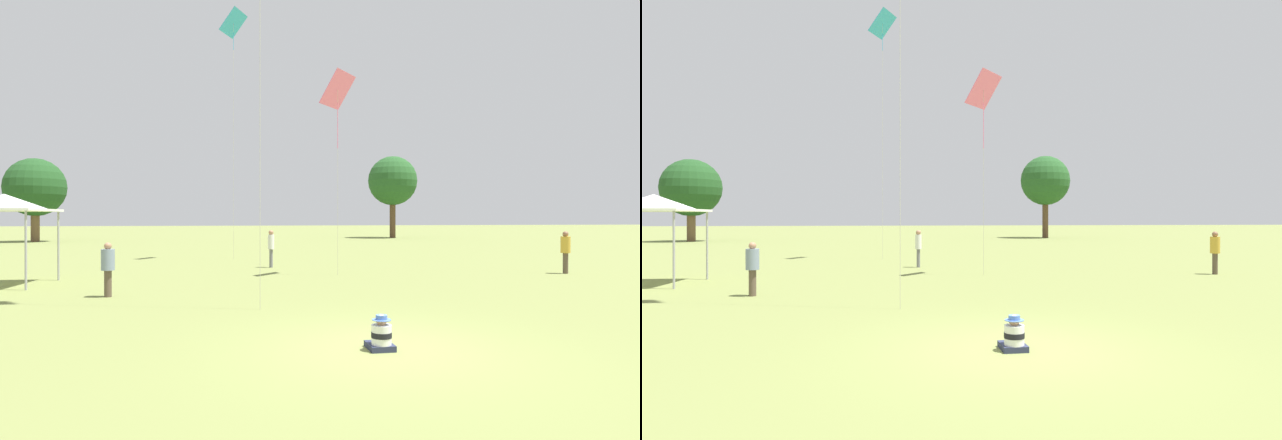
{
  "view_description": "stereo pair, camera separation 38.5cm",
  "coord_description": "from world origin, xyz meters",
  "views": [
    {
      "loc": [
        -2.76,
        -8.01,
        2.2
      ],
      "look_at": [
        -0.04,
        5.68,
        2.16
      ],
      "focal_mm": 28.0,
      "sensor_mm": 36.0,
      "label": 1
    },
    {
      "loc": [
        -2.38,
        -8.08,
        2.2
      ],
      "look_at": [
        -0.04,
        5.68,
        2.16
      ],
      "focal_mm": 28.0,
      "sensor_mm": 36.0,
      "label": 2
    }
  ],
  "objects": [
    {
      "name": "distant_tree_0",
      "position": [
        16.59,
        46.54,
        6.51
      ],
      "size": [
        5.63,
        5.63,
        9.37
      ],
      "color": "brown",
      "rests_on": "ground"
    },
    {
      "name": "seated_toddler",
      "position": [
        -0.14,
        -0.04,
        0.24
      ],
      "size": [
        0.43,
        0.53,
        0.6
      ],
      "rotation": [
        0.0,
        0.0,
        -0.02
      ],
      "color": "#282D47",
      "rests_on": "ground"
    },
    {
      "name": "person_standing_1",
      "position": [
        10.78,
        9.64,
        1.01
      ],
      "size": [
        0.48,
        0.48,
        1.69
      ],
      "rotation": [
        0.0,
        0.0,
        0.41
      ],
      "color": "brown",
      "rests_on": "ground"
    },
    {
      "name": "person_standing_4",
      "position": [
        -5.88,
        6.86,
        0.9
      ],
      "size": [
        0.5,
        0.5,
        1.53
      ],
      "rotation": [
        0.0,
        0.0,
        4.18
      ],
      "color": "brown",
      "rests_on": "ground"
    },
    {
      "name": "kite_2",
      "position": [
        1.69,
        10.87,
        7.12
      ],
      "size": [
        1.61,
        1.64,
        7.83
      ],
      "rotation": [
        0.0,
        0.0,
        3.18
      ],
      "color": "pink",
      "rests_on": "ground"
    },
    {
      "name": "person_standing_2",
      "position": [
        -0.55,
        14.42,
        1.03
      ],
      "size": [
        0.36,
        0.36,
        1.69
      ],
      "rotation": [
        0.0,
        0.0,
        5.93
      ],
      "color": "slate",
      "rests_on": "ground"
    },
    {
      "name": "canopy_tent",
      "position": [
        -9.77,
        10.1,
        2.71
      ],
      "size": [
        2.93,
        2.93,
        3.02
      ],
      "rotation": [
        0.0,
        0.0,
        -0.08
      ],
      "color": "white",
      "rests_on": "ground"
    },
    {
      "name": "kite_0",
      "position": [
        -2.1,
        19.41,
        12.59
      ],
      "size": [
        1.58,
        1.76,
        13.38
      ],
      "rotation": [
        0.0,
        0.0,
        3.4
      ],
      "color": "#339EDB",
      "rests_on": "ground"
    },
    {
      "name": "distant_tree_1",
      "position": [
        -20.08,
        43.65,
        5.14
      ],
      "size": [
        5.5,
        5.5,
        7.94
      ],
      "color": "brown",
      "rests_on": "ground"
    },
    {
      "name": "ground_plane",
      "position": [
        0.0,
        0.0,
        0.0
      ],
      "size": [
        300.0,
        300.0,
        0.0
      ],
      "primitive_type": "plane",
      "color": "olive"
    }
  ]
}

